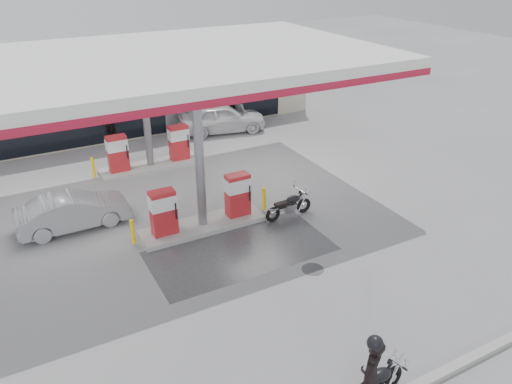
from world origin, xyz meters
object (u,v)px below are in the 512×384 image
pump_island_near (202,210)px  attendant (241,111)px  biker_main (371,375)px  biker_walking (112,129)px  sedan_white (221,118)px  hatchback_silver (73,211)px  pump_island_far (150,153)px  parked_motorcycle (289,206)px

pump_island_near → attendant: bearing=55.7°
biker_main → biker_walking: bearing=-113.5°
biker_main → sedan_white: 18.36m
hatchback_silver → biker_walking: size_ratio=2.43×
biker_main → sedan_white: bearing=-131.2°
pump_island_far → sedan_white: 5.68m
pump_island_near → biker_main: 8.83m
sedan_white → attendant: attendant is taller
hatchback_silver → biker_walking: bearing=-24.0°
biker_main → attendant: (5.86, 17.63, 0.07)m
biker_walking → attendant: bearing=-51.0°
pump_island_near → pump_island_far: bearing=90.0°
pump_island_far → biker_main: bearing=-89.5°
pump_island_near → biker_walking: (-0.74, 9.80, 0.09)m
pump_island_far → biker_walking: size_ratio=3.22×
pump_island_near → attendant: attendant is taller
parked_motorcycle → sedan_white: (1.75, 9.70, 0.34)m
biker_main → biker_walking: 18.65m
biker_walking → pump_island_far: bearing=-121.5°
pump_island_far → hatchback_silver: bearing=-136.4°
attendant → biker_walking: size_ratio=1.26×
pump_island_far → sedan_white: (4.88, 2.91, 0.08)m
sedan_white → hatchback_silver: (-8.87, -6.71, -0.15)m
sedan_white → parked_motorcycle: bearing=-178.6°
biker_main → attendant: size_ratio=0.93×
parked_motorcycle → sedan_white: 9.86m
biker_main → hatchback_silver: 11.78m
sedan_white → attendant: 1.15m
parked_motorcycle → pump_island_near: bearing=163.7°
pump_island_far → biker_walking: (-0.74, 3.80, 0.09)m
pump_island_far → attendant: size_ratio=2.56×
parked_motorcycle → biker_walking: size_ratio=1.23×
pump_island_near → biker_main: bearing=-89.1°
parked_motorcycle → hatchback_silver: (-7.12, 2.99, 0.19)m
hatchback_silver → sedan_white: bearing=-53.8°
sedan_white → biker_main: bearing=176.6°
sedan_white → hatchback_silver: 11.12m
sedan_white → hatchback_silver: bearing=138.7°
biker_main → parked_motorcycle: (2.98, 8.03, -0.48)m
pump_island_near → parked_motorcycle: (3.12, -0.79, -0.26)m
biker_main → hatchback_silver: bearing=-95.7°
hatchback_silver → pump_island_far: bearing=-47.3°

